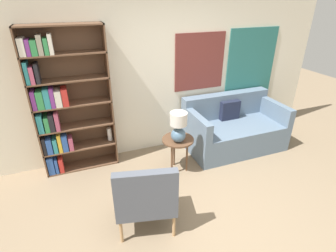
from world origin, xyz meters
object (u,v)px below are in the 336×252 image
at_px(bookshelf, 61,106).
at_px(armchair, 146,197).
at_px(side_table, 178,143).
at_px(couch, 233,129).
at_px(table_lamp, 178,126).

relative_size(bookshelf, armchair, 2.35).
bearing_deg(side_table, bookshelf, 156.94).
xyz_separation_m(couch, side_table, (-1.21, -0.35, 0.15)).
bearing_deg(couch, armchair, -146.59).
bearing_deg(bookshelf, couch, -6.31).
bearing_deg(side_table, table_lamp, -110.36).
xyz_separation_m(couch, table_lamp, (-1.24, -0.42, 0.47)).
bearing_deg(couch, table_lamp, -161.22).
height_order(couch, table_lamp, table_lamp).
bearing_deg(table_lamp, bookshelf, 154.37).
distance_m(armchair, side_table, 1.24).
bearing_deg(armchair, bookshelf, 114.93).
relative_size(couch, side_table, 3.00).
height_order(side_table, table_lamp, table_lamp).
xyz_separation_m(bookshelf, armchair, (0.75, -1.62, -0.56)).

